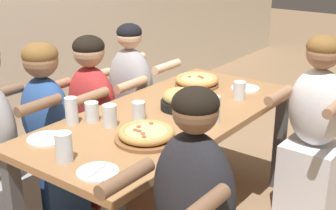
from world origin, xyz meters
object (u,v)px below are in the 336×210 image
pizza_board_second (197,81)px  drinking_glass_d (239,91)px  empty_plate_b (245,88)px  drinking_glass_c (64,147)px  pizza_board_main (146,135)px  drinking_glass_a (92,113)px  empty_plate_a (98,172)px  drinking_glass_g (110,117)px  diner_far_midleft (49,141)px  drinking_glass_b (214,111)px  diner_far_midright (132,108)px  empty_plate_c (47,139)px  drinking_glass_f (139,111)px  diner_far_center (93,124)px  diner_near_right (314,133)px  drinking_glass_e (71,111)px  skillet_bowl (179,100)px

pizza_board_second → drinking_glass_d: (-0.06, -0.36, 0.01)m
empty_plate_b → drinking_glass_c: bearing=173.8°
pizza_board_main → drinking_glass_a: bearing=86.7°
empty_plate_a → drinking_glass_g: size_ratio=1.52×
drinking_glass_g → empty_plate_a: bearing=-142.4°
pizza_board_main → drinking_glass_c: drinking_glass_c is taller
drinking_glass_d → drinking_glass_g: drinking_glass_g is taller
drinking_glass_c → diner_far_midleft: bearing=57.4°
drinking_glass_b → drinking_glass_d: bearing=9.8°
empty_plate_b → diner_far_midright: diner_far_midright is taller
empty_plate_c → drinking_glass_d: 1.23m
pizza_board_main → drinking_glass_c: size_ratio=2.30×
drinking_glass_f → diner_far_center: bearing=72.3°
empty_plate_b → drinking_glass_a: drinking_glass_a is taller
pizza_board_second → drinking_glass_d: size_ratio=2.70×
pizza_board_main → diner_far_midleft: (-0.00, 0.77, -0.25)m
empty_plate_c → drinking_glass_g: size_ratio=1.64×
pizza_board_main → pizza_board_second: 0.95m
empty_plate_c → diner_far_midleft: size_ratio=0.17×
empty_plate_b → diner_far_midright: 0.86m
drinking_glass_f → pizza_board_main: bearing=-132.3°
diner_near_right → drinking_glass_f: bearing=51.1°
drinking_glass_a → drinking_glass_e: (-0.09, 0.06, 0.03)m
pizza_board_second → drinking_glass_a: 0.89m
drinking_glass_e → diner_far_midright: diner_far_midright is taller
drinking_glass_c → diner_far_midright: (1.17, 0.62, -0.30)m
empty_plate_b → empty_plate_a: bearing=-178.1°
pizza_board_second → diner_far_center: diner_far_center is taller
drinking_glass_g → drinking_glass_c: bearing=-164.1°
drinking_glass_b → drinking_glass_d: 0.43m
empty_plate_a → empty_plate_b: same height
pizza_board_main → drinking_glass_g: (0.03, 0.28, 0.02)m
skillet_bowl → drinking_glass_f: skillet_bowl is taller
skillet_bowl → empty_plate_c: bearing=160.4°
drinking_glass_a → diner_far_midleft: (-0.03, 0.37, -0.26)m
diner_far_midright → drinking_glass_e: bearing=-69.9°
drinking_glass_a → drinking_glass_c: drinking_glass_c is taller
empty_plate_c → drinking_glass_d: drinking_glass_d is taller
drinking_glass_d → drinking_glass_g: size_ratio=0.91×
empty_plate_b → diner_near_right: diner_near_right is taller
empty_plate_c → drinking_glass_a: bearing=0.7°
diner_far_midleft → pizza_board_second: bearing=62.4°
drinking_glass_e → drinking_glass_g: bearing=-63.1°
empty_plate_a → empty_plate_b: size_ratio=0.97×
drinking_glass_d → diner_far_midright: size_ratio=0.10×
drinking_glass_b → drinking_glass_c: 0.87m
empty_plate_c → diner_far_midright: bearing=19.1°
drinking_glass_d → drinking_glass_b: bearing=-170.2°
empty_plate_a → drinking_glass_a: drinking_glass_a is taller
drinking_glass_d → drinking_glass_e: size_ratio=0.74×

